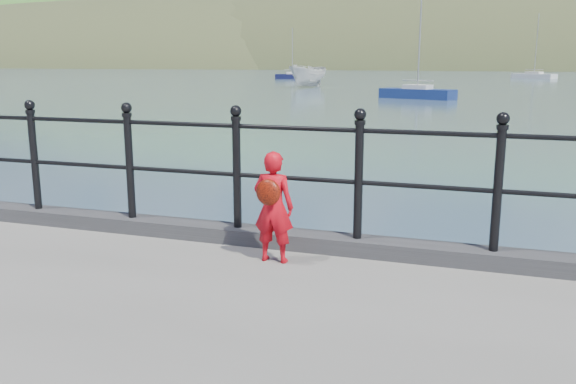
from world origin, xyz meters
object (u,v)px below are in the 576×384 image
(sailboat_deep, at_px, (534,76))
(sailboat_left, at_px, (292,77))
(railing, at_px, (296,163))
(child, at_px, (273,206))
(launch_white, at_px, (308,76))
(sailboat_port, at_px, (417,94))

(sailboat_deep, bearing_deg, sailboat_left, -123.40)
(railing, xyz_separation_m, child, (-0.06, -0.46, -0.32))
(railing, bearing_deg, sailboat_left, 108.14)
(launch_white, relative_size, sailboat_left, 0.80)
(launch_white, distance_m, sailboat_port, 19.14)
(sailboat_left, bearing_deg, railing, -92.75)
(railing, xyz_separation_m, sailboat_deep, (7.13, 93.17, -1.48))
(child, height_order, sailboat_port, sailboat_port)
(railing, distance_m, sailboat_deep, 93.46)
(child, relative_size, sailboat_port, 0.13)
(sailboat_deep, distance_m, sailboat_left, 35.86)
(railing, height_order, sailboat_deep, sailboat_deep)
(sailboat_port, bearing_deg, sailboat_left, 139.67)
(railing, relative_size, sailboat_port, 2.29)
(railing, bearing_deg, sailboat_port, 95.09)
(sailboat_port, bearing_deg, launch_white, 151.22)
(launch_white, bearing_deg, sailboat_port, -34.80)
(child, relative_size, sailboat_deep, 0.11)
(launch_white, distance_m, sailboat_left, 27.68)
(child, bearing_deg, launch_white, -74.44)
(launch_white, xyz_separation_m, sailboat_deep, (23.18, 39.12, -0.79))
(sailboat_left, bearing_deg, child, -92.88)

